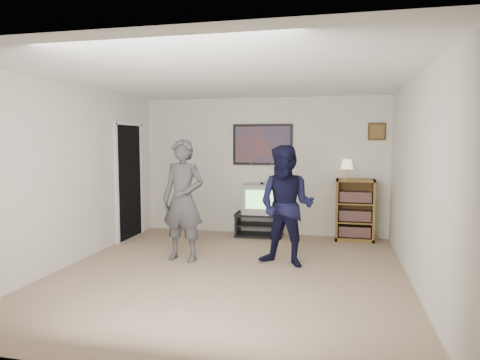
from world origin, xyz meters
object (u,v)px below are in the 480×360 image
at_px(bookshelf, 355,210).
at_px(person_short, 286,206).
at_px(crt_television, 262,199).
at_px(person_tall, 183,200).
at_px(media_stand, 259,225).

relative_size(bookshelf, person_short, 0.64).
xyz_separation_m(crt_television, person_tall, (-0.84, -1.76, 0.19)).
relative_size(media_stand, person_short, 0.52).
height_order(bookshelf, person_tall, person_tall).
distance_m(media_stand, person_tall, 2.04).
relative_size(crt_television, person_short, 0.37).
bearing_deg(crt_television, person_short, -67.94).
height_order(media_stand, person_short, person_short).
relative_size(person_tall, person_short, 1.05).
height_order(media_stand, person_tall, person_tall).
relative_size(media_stand, bookshelf, 0.81).
distance_m(crt_television, person_short, 1.83).
height_order(media_stand, bookshelf, bookshelf).
bearing_deg(media_stand, crt_television, -2.50).
bearing_deg(person_tall, media_stand, 73.10).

